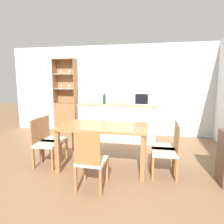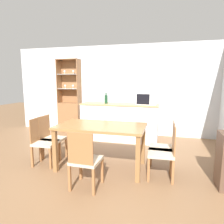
{
  "view_description": "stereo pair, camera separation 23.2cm",
  "coord_description": "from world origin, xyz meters",
  "px_view_note": "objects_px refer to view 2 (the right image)",
  "views": [
    {
      "loc": [
        0.94,
        -3.12,
        1.55
      ],
      "look_at": [
        0.07,
        1.05,
        0.88
      ],
      "focal_mm": 32.0,
      "sensor_mm": 36.0,
      "label": 1
    },
    {
      "loc": [
        1.17,
        -3.07,
        1.55
      ],
      "look_at": [
        0.07,
        1.05,
        0.88
      ],
      "focal_mm": 32.0,
      "sensor_mm": 36.0,
      "label": 2
    }
  ],
  "objects_px": {
    "dining_chair_side_right_far": "(164,147)",
    "dining_chair_head_near": "(85,160)",
    "dining_chair_side_right_near": "(164,152)",
    "wine_bottle": "(106,99)",
    "display_cabinet": "(70,111)",
    "dining_table": "(101,131)",
    "dining_chair_side_left_near": "(44,142)",
    "dining_chair_side_left_far": "(51,138)",
    "microwave": "(147,99)"
  },
  "relations": [
    {
      "from": "dining_chair_side_right_near",
      "to": "dining_chair_side_left_far",
      "type": "distance_m",
      "value": 2.18
    },
    {
      "from": "display_cabinet",
      "to": "dining_chair_head_near",
      "type": "height_order",
      "value": "display_cabinet"
    },
    {
      "from": "dining_chair_side_right_far",
      "to": "dining_chair_head_near",
      "type": "bearing_deg",
      "value": 129.44
    },
    {
      "from": "dining_chair_side_left_far",
      "to": "wine_bottle",
      "type": "bearing_deg",
      "value": 156.22
    },
    {
      "from": "dining_table",
      "to": "dining_chair_head_near",
      "type": "bearing_deg",
      "value": -90.08
    },
    {
      "from": "wine_bottle",
      "to": "dining_table",
      "type": "bearing_deg",
      "value": -76.37
    },
    {
      "from": "display_cabinet",
      "to": "dining_table",
      "type": "bearing_deg",
      "value": -52.46
    },
    {
      "from": "display_cabinet",
      "to": "dining_chair_head_near",
      "type": "distance_m",
      "value": 3.48
    },
    {
      "from": "dining_chair_side_left_far",
      "to": "microwave",
      "type": "bearing_deg",
      "value": 133.93
    },
    {
      "from": "display_cabinet",
      "to": "dining_chair_side_left_near",
      "type": "height_order",
      "value": "display_cabinet"
    },
    {
      "from": "dining_chair_side_left_near",
      "to": "wine_bottle",
      "type": "distance_m",
      "value": 2.02
    },
    {
      "from": "dining_table",
      "to": "dining_chair_side_right_near",
      "type": "xyz_separation_m",
      "value": [
        1.08,
        -0.12,
        -0.25
      ]
    },
    {
      "from": "dining_chair_side_right_far",
      "to": "dining_table",
      "type": "bearing_deg",
      "value": 97.44
    },
    {
      "from": "dining_chair_head_near",
      "to": "dining_chair_side_left_far",
      "type": "xyz_separation_m",
      "value": [
        -1.08,
        0.87,
        0.0
      ]
    },
    {
      "from": "dining_chair_head_near",
      "to": "dining_chair_side_left_near",
      "type": "height_order",
      "value": "same"
    },
    {
      "from": "dining_chair_side_left_near",
      "to": "microwave",
      "type": "relative_size",
      "value": 1.79
    },
    {
      "from": "dining_table",
      "to": "wine_bottle",
      "type": "bearing_deg",
      "value": 103.63
    },
    {
      "from": "dining_chair_side_left_far",
      "to": "dining_chair_side_right_near",
      "type": "bearing_deg",
      "value": 83.61
    },
    {
      "from": "display_cabinet",
      "to": "dining_table",
      "type": "distance_m",
      "value": 2.86
    },
    {
      "from": "microwave",
      "to": "wine_bottle",
      "type": "height_order",
      "value": "same"
    },
    {
      "from": "dining_chair_head_near",
      "to": "dining_chair_side_right_far",
      "type": "relative_size",
      "value": 1.0
    },
    {
      "from": "dining_table",
      "to": "microwave",
      "type": "bearing_deg",
      "value": 70.5
    },
    {
      "from": "dining_table",
      "to": "microwave",
      "type": "relative_size",
      "value": 3.16
    },
    {
      "from": "dining_chair_side_right_near",
      "to": "dining_chair_side_left_far",
      "type": "xyz_separation_m",
      "value": [
        -2.16,
        0.25,
        0.0
      ]
    },
    {
      "from": "display_cabinet",
      "to": "dining_chair_side_left_far",
      "type": "distance_m",
      "value": 2.25
    },
    {
      "from": "dining_chair_side_right_near",
      "to": "wine_bottle",
      "type": "bearing_deg",
      "value": 36.84
    },
    {
      "from": "dining_table",
      "to": "wine_bottle",
      "type": "relative_size",
      "value": 5.32
    },
    {
      "from": "dining_table",
      "to": "dining_chair_side_left_far",
      "type": "distance_m",
      "value": 1.12
    },
    {
      "from": "dining_chair_side_right_near",
      "to": "dining_chair_side_left_near",
      "type": "xyz_separation_m",
      "value": [
        -2.16,
        -0.0,
        0.0
      ]
    },
    {
      "from": "microwave",
      "to": "wine_bottle",
      "type": "relative_size",
      "value": 1.68
    },
    {
      "from": "dining_chair_side_left_near",
      "to": "dining_chair_side_left_far",
      "type": "distance_m",
      "value": 0.26
    },
    {
      "from": "dining_table",
      "to": "dining_chair_side_right_far",
      "type": "distance_m",
      "value": 1.12
    },
    {
      "from": "dining_chair_head_near",
      "to": "wine_bottle",
      "type": "bearing_deg",
      "value": 100.79
    },
    {
      "from": "dining_chair_side_right_near",
      "to": "wine_bottle",
      "type": "height_order",
      "value": "wine_bottle"
    },
    {
      "from": "dining_chair_side_right_near",
      "to": "dining_chair_side_left_far",
      "type": "bearing_deg",
      "value": 80.36
    },
    {
      "from": "dining_table",
      "to": "dining_chair_side_left_far",
      "type": "relative_size",
      "value": 1.76
    },
    {
      "from": "dining_chair_side_left_near",
      "to": "dining_chair_side_left_far",
      "type": "xyz_separation_m",
      "value": [
        -0.0,
        0.26,
        0.0
      ]
    },
    {
      "from": "dining_chair_head_near",
      "to": "dining_chair_side_left_near",
      "type": "bearing_deg",
      "value": 151.84
    },
    {
      "from": "display_cabinet",
      "to": "dining_table",
      "type": "xyz_separation_m",
      "value": [
        1.74,
        -2.27,
        0.04
      ]
    },
    {
      "from": "display_cabinet",
      "to": "dining_chair_side_right_far",
      "type": "bearing_deg",
      "value": -37.14
    },
    {
      "from": "dining_chair_side_right_near",
      "to": "microwave",
      "type": "height_order",
      "value": "microwave"
    },
    {
      "from": "dining_chair_side_right_far",
      "to": "dining_chair_side_left_near",
      "type": "relative_size",
      "value": 1.0
    },
    {
      "from": "dining_table",
      "to": "dining_chair_head_near",
      "type": "distance_m",
      "value": 0.78
    },
    {
      "from": "wine_bottle",
      "to": "display_cabinet",
      "type": "bearing_deg",
      "value": 155.48
    },
    {
      "from": "dining_chair_head_near",
      "to": "dining_chair_side_left_far",
      "type": "bearing_deg",
      "value": 142.54
    },
    {
      "from": "dining_chair_side_right_near",
      "to": "dining_table",
      "type": "bearing_deg",
      "value": 80.43
    },
    {
      "from": "dining_table",
      "to": "microwave",
      "type": "xyz_separation_m",
      "value": [
        0.62,
        1.75,
        0.43
      ]
    },
    {
      "from": "dining_chair_head_near",
      "to": "dining_chair_side_right_near",
      "type": "xyz_separation_m",
      "value": [
        1.08,
        0.62,
        0.0
      ]
    },
    {
      "from": "dining_chair_side_left_near",
      "to": "dining_chair_side_left_far",
      "type": "height_order",
      "value": "same"
    },
    {
      "from": "dining_chair_side_right_near",
      "to": "microwave",
      "type": "xyz_separation_m",
      "value": [
        -0.46,
        1.88,
        0.68
      ]
    }
  ]
}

